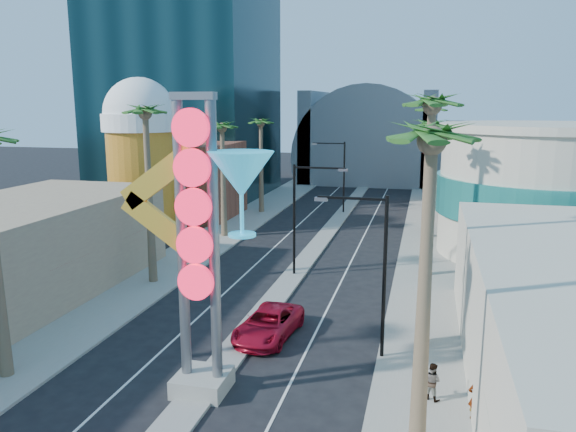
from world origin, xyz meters
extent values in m
plane|color=black|center=(0.00, 0.00, 0.00)|extent=(240.00, 240.00, 0.00)
cube|color=gray|center=(-9.50, 35.00, 0.07)|extent=(5.00, 100.00, 0.15)
cube|color=gray|center=(9.50, 35.00, 0.07)|extent=(5.00, 100.00, 0.15)
cube|color=gray|center=(0.00, 38.00, 0.07)|extent=(1.60, 84.00, 0.15)
cube|color=black|center=(-22.00, 52.00, 25.00)|extent=(20.00, 20.00, 50.00)
cube|color=brown|center=(-16.00, 38.00, 4.00)|extent=(10.00, 10.00, 8.00)
cube|color=#997A63|center=(16.00, 48.00, 5.00)|extent=(10.00, 20.00, 10.00)
cylinder|color=#A86A16|center=(-17.00, 30.00, 5.00)|extent=(6.40, 6.40, 10.00)
cylinder|color=white|center=(-17.00, 30.00, 10.40)|extent=(7.00, 7.00, 1.60)
sphere|color=white|center=(-17.00, 30.00, 11.20)|extent=(6.60, 6.60, 6.60)
cylinder|color=beige|center=(18.00, 30.00, 5.00)|extent=(16.00, 16.00, 10.00)
cylinder|color=teal|center=(18.00, 30.00, 5.00)|extent=(16.60, 16.60, 3.00)
cylinder|color=beige|center=(18.00, 30.00, 10.30)|extent=(16.60, 16.60, 0.60)
cylinder|color=slate|center=(0.00, 72.00, 4.00)|extent=(22.00, 16.00, 22.00)
cube|color=slate|center=(-9.00, 72.00, 7.00)|extent=(2.00, 16.00, 14.00)
cube|color=slate|center=(9.00, 72.00, 7.00)|extent=(2.00, 16.00, 14.00)
cube|color=gray|center=(0.00, 3.00, 0.40)|extent=(2.20, 2.20, 0.80)
cylinder|color=slate|center=(-0.70, 3.00, 6.50)|extent=(0.44, 0.44, 12.00)
cylinder|color=slate|center=(0.70, 3.00, 6.50)|extent=(0.44, 0.44, 12.00)
cube|color=slate|center=(0.00, 3.00, 12.40)|extent=(1.80, 0.50, 0.30)
cylinder|color=red|center=(0.00, 2.65, 11.20)|extent=(1.50, 0.25, 1.50)
cylinder|color=red|center=(0.00, 2.65, 9.65)|extent=(1.50, 0.25, 1.50)
cylinder|color=red|center=(0.00, 2.65, 8.10)|extent=(1.50, 0.25, 1.50)
cylinder|color=red|center=(0.00, 2.65, 6.55)|extent=(1.50, 0.25, 1.50)
cylinder|color=red|center=(0.00, 2.65, 5.00)|extent=(1.50, 0.25, 1.50)
cube|color=yellow|center=(-1.60, 3.00, 9.20)|extent=(3.47, 0.25, 2.80)
cube|color=yellow|center=(-1.60, 3.00, 7.20)|extent=(3.47, 0.25, 2.80)
cone|color=#23A1CB|center=(1.90, 3.00, 9.40)|extent=(2.60, 2.60, 1.80)
cylinder|color=#23A1CB|center=(1.90, 3.00, 7.80)|extent=(0.16, 0.16, 1.60)
cylinder|color=#23A1CB|center=(1.90, 3.00, 7.00)|extent=(1.10, 1.10, 0.12)
cylinder|color=black|center=(0.00, 20.00, 4.00)|extent=(0.18, 0.18, 8.00)
cube|color=black|center=(1.80, 20.00, 7.80)|extent=(3.60, 0.12, 0.12)
cube|color=slate|center=(3.40, 20.00, 7.70)|extent=(0.60, 0.25, 0.18)
cylinder|color=black|center=(0.00, 44.00, 4.00)|extent=(0.18, 0.18, 8.00)
cube|color=black|center=(-1.80, 44.00, 7.80)|extent=(3.60, 0.12, 0.12)
cube|color=slate|center=(-3.40, 44.00, 7.70)|extent=(0.60, 0.25, 0.18)
cylinder|color=black|center=(7.20, 8.00, 4.00)|extent=(0.18, 0.18, 8.00)
cube|color=black|center=(5.58, 8.00, 7.80)|extent=(3.24, 0.12, 0.12)
cube|color=slate|center=(4.14, 8.00, 7.70)|extent=(0.60, 0.25, 0.18)
cylinder|color=brown|center=(-9.00, 16.00, 5.75)|extent=(0.40, 0.40, 11.50)
sphere|color=#20531B|center=(-9.00, 16.00, 11.50)|extent=(2.40, 2.40, 2.40)
cylinder|color=brown|center=(-9.00, 30.00, 5.00)|extent=(0.40, 0.40, 10.00)
sphere|color=#20531B|center=(-9.00, 30.00, 10.00)|extent=(2.40, 2.40, 2.40)
cylinder|color=brown|center=(-9.00, 42.00, 5.00)|extent=(0.40, 0.40, 10.00)
sphere|color=#20531B|center=(-9.00, 42.00, 10.00)|extent=(2.40, 2.40, 2.40)
cylinder|color=brown|center=(9.00, 0.00, 5.50)|extent=(0.40, 0.40, 11.00)
sphere|color=#20531B|center=(9.00, 0.00, 11.00)|extent=(2.40, 2.40, 2.40)
cylinder|color=brown|center=(9.00, 10.00, 6.00)|extent=(0.40, 0.40, 12.00)
sphere|color=#20531B|center=(9.00, 10.00, 12.00)|extent=(2.40, 2.40, 2.40)
cylinder|color=brown|center=(9.00, 22.00, 5.25)|extent=(0.40, 0.40, 10.50)
sphere|color=#20531B|center=(9.00, 22.00, 10.50)|extent=(2.40, 2.40, 2.40)
cylinder|color=brown|center=(9.00, 34.00, 5.75)|extent=(0.40, 0.40, 11.50)
sphere|color=#20531B|center=(9.00, 34.00, 11.50)|extent=(2.40, 2.40, 2.40)
imported|color=#B20D27|center=(1.20, 9.10, 0.75)|extent=(3.01, 5.64, 1.51)
imported|color=gray|center=(11.17, 3.27, 1.04)|extent=(0.66, 0.45, 1.78)
imported|color=gray|center=(9.51, 4.42, 0.93)|extent=(0.96, 0.89, 1.57)
camera|label=1|loc=(8.89, -17.58, 12.10)|focal=35.00mm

